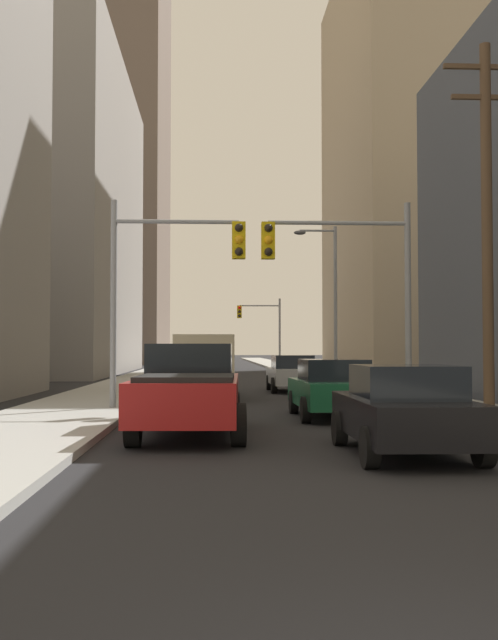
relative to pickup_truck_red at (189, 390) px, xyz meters
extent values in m
cube|color=#9E9E99|center=(-3.43, 37.75, -0.86)|extent=(3.43, 160.00, 0.15)
cube|color=#9E9E99|center=(7.20, 37.75, -0.86)|extent=(3.43, 160.00, 0.15)
cube|color=maroon|center=(0.00, -0.14, -0.13)|extent=(2.21, 5.47, 0.80)
cube|color=black|center=(0.00, 0.84, 0.62)|extent=(1.87, 1.87, 0.70)
cube|color=black|center=(0.00, -1.49, 0.32)|extent=(1.85, 2.44, 0.10)
cylinder|color=black|center=(-0.96, 1.59, -0.53)|extent=(0.28, 0.80, 0.80)
cylinder|color=black|center=(0.96, 1.59, -0.53)|extent=(0.28, 0.80, 0.80)
cylinder|color=black|center=(-0.96, -1.86, -0.53)|extent=(0.28, 0.80, 0.80)
cylinder|color=black|center=(0.96, -1.86, -0.53)|extent=(0.28, 0.80, 0.80)
cube|color=#C6B793|center=(0.11, 11.17, 0.38)|extent=(2.16, 5.26, 1.90)
cube|color=black|center=(0.11, 13.78, 0.79)|extent=(1.76, 0.07, 0.60)
cylinder|color=black|center=(-0.85, 12.84, -0.57)|extent=(0.24, 0.72, 0.72)
cylinder|color=black|center=(1.07, 12.84, -0.57)|extent=(0.24, 0.72, 0.72)
cylinder|color=black|center=(-0.85, 9.51, -0.57)|extent=(0.24, 0.72, 0.72)
cylinder|color=black|center=(1.07, 9.51, -0.57)|extent=(0.24, 0.72, 0.72)
cube|color=black|center=(3.71, -3.13, -0.29)|extent=(1.84, 4.22, 0.65)
cube|color=black|center=(3.71, -3.28, 0.31)|extent=(1.60, 1.92, 0.55)
cylinder|color=black|center=(2.84, -1.79, -0.61)|extent=(0.22, 0.64, 0.64)
cylinder|color=black|center=(4.57, -1.79, -0.61)|extent=(0.22, 0.64, 0.64)
cylinder|color=black|center=(2.84, -4.48, -0.61)|extent=(0.22, 0.64, 0.64)
cylinder|color=black|center=(4.57, -4.48, -0.61)|extent=(0.22, 0.64, 0.64)
cube|color=#195938|center=(3.59, 3.66, -0.29)|extent=(1.90, 4.24, 0.65)
cube|color=black|center=(3.59, 3.51, 0.31)|extent=(1.63, 1.94, 0.55)
cylinder|color=black|center=(2.72, 5.01, -0.61)|extent=(0.22, 0.64, 0.64)
cylinder|color=black|center=(4.45, 5.01, -0.61)|extent=(0.22, 0.64, 0.64)
cylinder|color=black|center=(2.72, 2.32, -0.61)|extent=(0.22, 0.64, 0.64)
cylinder|color=black|center=(4.45, 2.32, -0.61)|extent=(0.22, 0.64, 0.64)
cube|color=#B7BABF|center=(3.80, 15.58, -0.29)|extent=(1.90, 4.24, 0.65)
cube|color=black|center=(3.80, 15.43, 0.31)|extent=(1.63, 1.94, 0.55)
cylinder|color=black|center=(2.94, 16.92, -0.61)|extent=(0.22, 0.64, 0.64)
cylinder|color=black|center=(4.66, 16.92, -0.61)|extent=(0.22, 0.64, 0.64)
cylinder|color=black|center=(2.94, 14.24, -0.61)|extent=(0.22, 0.64, 0.64)
cylinder|color=black|center=(4.66, 14.24, -0.61)|extent=(0.22, 0.64, 0.64)
cylinder|color=gray|center=(-2.31, 5.55, 2.07)|extent=(0.18, 0.18, 6.00)
cylinder|color=gray|center=(-0.55, 5.55, 4.47)|extent=(3.53, 0.12, 0.12)
cube|color=gold|center=(1.22, 5.55, 3.94)|extent=(0.38, 0.30, 1.05)
sphere|color=black|center=(1.22, 5.38, 4.28)|extent=(0.24, 0.24, 0.24)
sphere|color=#F9A514|center=(1.22, 5.38, 3.94)|extent=(0.24, 0.24, 0.24)
sphere|color=black|center=(1.22, 5.38, 3.60)|extent=(0.24, 0.24, 0.24)
cylinder|color=gray|center=(6.09, 5.55, 2.07)|extent=(0.18, 0.18, 6.00)
cylinder|color=gray|center=(4.07, 5.55, 4.47)|extent=(4.03, 0.12, 0.12)
cube|color=gold|center=(2.06, 5.55, 3.94)|extent=(0.38, 0.30, 1.05)
sphere|color=black|center=(2.06, 5.38, 4.28)|extent=(0.24, 0.24, 0.24)
sphere|color=#F9A514|center=(2.06, 5.38, 3.94)|extent=(0.24, 0.24, 0.24)
sphere|color=black|center=(2.06, 5.38, 3.60)|extent=(0.24, 0.24, 0.24)
cylinder|color=gray|center=(6.09, 46.91, 2.07)|extent=(0.18, 0.18, 6.00)
cylinder|color=gray|center=(4.39, 46.91, 4.47)|extent=(3.39, 0.12, 0.12)
cube|color=gold|center=(2.69, 46.91, 3.94)|extent=(0.38, 0.30, 1.05)
sphere|color=red|center=(2.69, 46.74, 4.28)|extent=(0.24, 0.24, 0.24)
sphere|color=black|center=(2.69, 46.74, 3.94)|extent=(0.24, 0.24, 0.24)
sphere|color=black|center=(2.69, 46.74, 3.60)|extent=(0.24, 0.24, 0.24)
cylinder|color=brown|center=(7.55, 3.22, 3.93)|extent=(0.28, 0.28, 9.72)
cube|color=brown|center=(7.55, 3.22, 8.18)|extent=(2.20, 0.12, 0.12)
cube|color=brown|center=(7.55, 3.22, 7.38)|extent=(1.80, 0.12, 0.12)
cylinder|color=gray|center=(6.19, 18.86, 2.82)|extent=(0.16, 0.16, 7.50)
cylinder|color=gray|center=(5.36, 18.86, 6.37)|extent=(1.66, 0.10, 0.10)
ellipsoid|color=#4C4C51|center=(4.53, 18.86, 6.27)|extent=(0.56, 0.32, 0.20)
cube|color=#66564C|center=(-14.27, 78.10, 25.35)|extent=(17.30, 24.79, 52.57)
cube|color=tan|center=(19.32, 39.71, 14.63)|extent=(18.25, 21.18, 31.12)
camera|label=1|loc=(0.49, -15.60, 0.86)|focal=41.94mm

